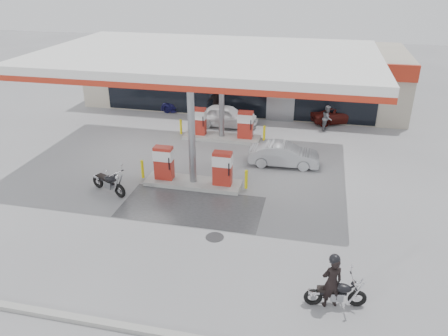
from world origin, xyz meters
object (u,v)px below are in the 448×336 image
object	(u,v)px
sedan_white	(226,116)
attendant	(327,118)
hatchback_silver	(284,155)
parked_car_left	(156,99)
parked_car_right	(340,113)
biker_walking	(216,103)
pump_island_near	(193,171)
main_motorcycle	(337,294)
parked_motorcycle	(109,183)
biker_main	(332,282)
pump_island_far	(222,127)

from	to	relation	value
sedan_white	attendant	distance (m)	6.24
hatchback_silver	parked_car_left	xyz separation A→B (m)	(-9.82, 7.85, 0.04)
parked_car_right	biker_walking	distance (m)	8.16
pump_island_near	biker_walking	bearing A→B (deg)	97.34
main_motorcycle	parked_motorcycle	world-z (taller)	parked_motorcycle
biker_main	parked_motorcycle	bearing A→B (deg)	-49.78
pump_island_near	sedan_white	xyz separation A→B (m)	(-0.21, 8.20, -0.03)
main_motorcycle	biker_main	distance (m)	0.49
parked_car_left	biker_walking	world-z (taller)	biker_walking
pump_island_far	sedan_white	bearing A→B (deg)	95.58
main_motorcycle	biker_main	bearing A→B (deg)	-178.92
pump_island_far	parked_car_right	bearing A→B (deg)	34.37
pump_island_near	attendant	world-z (taller)	pump_island_near
pump_island_near	parked_motorcycle	xyz separation A→B (m)	(-3.46, -1.59, -0.22)
pump_island_near	biker_main	world-z (taller)	pump_island_near
hatchback_silver	biker_walking	distance (m)	8.48
attendant	main_motorcycle	bearing A→B (deg)	-168.65
main_motorcycle	parked_motorcycle	bearing A→B (deg)	142.77
main_motorcycle	attendant	size ratio (longest dim) A/B	1.20
pump_island_far	biker_main	bearing A→B (deg)	-63.93
hatchback_silver	biker_walking	world-z (taller)	biker_walking
biker_main	hatchback_silver	xyz separation A→B (m)	(-2.34, 9.83, -0.29)
parked_motorcycle	hatchback_silver	world-z (taller)	hatchback_silver
pump_island_near	pump_island_far	xyz separation A→B (m)	(0.00, 6.00, 0.00)
sedan_white	biker_walking	distance (m)	1.93
main_motorcycle	parked_car_right	distance (m)	17.40
pump_island_near	parked_car_right	world-z (taller)	pump_island_near
pump_island_far	parked_motorcycle	bearing A→B (deg)	-114.49
hatchback_silver	parked_car_right	distance (m)	8.15
main_motorcycle	biker_walking	bearing A→B (deg)	105.16
attendant	parked_car_left	distance (m)	12.11
parked_motorcycle	parked_car_right	xyz separation A→B (m)	(10.30, 12.27, 0.08)
pump_island_near	parked_car_left	size ratio (longest dim) A/B	1.19
pump_island_far	biker_main	world-z (taller)	pump_island_far
pump_island_far	main_motorcycle	bearing A→B (deg)	-63.18
pump_island_near	attendant	bearing A→B (deg)	55.71
pump_island_near	parked_car_left	distance (m)	12.43
parked_motorcycle	biker_walking	size ratio (longest dim) A/B	1.05
parked_car_left	biker_main	bearing A→B (deg)	-132.61
main_motorcycle	sedan_white	distance (m)	16.33
pump_island_near	hatchback_silver	xyz separation A→B (m)	(3.90, 3.08, -0.12)
pump_island_near	parked_motorcycle	distance (m)	3.81
main_motorcycle	biker_walking	distance (m)	18.23
hatchback_silver	parked_car_left	world-z (taller)	parked_car_left
pump_island_near	main_motorcycle	xyz separation A→B (m)	(6.43, -6.72, -0.28)
biker_walking	parked_car_left	bearing A→B (deg)	150.09
pump_island_near	parked_car_left	xyz separation A→B (m)	(-5.92, 10.93, -0.08)
parked_motorcycle	biker_walking	bearing A→B (deg)	103.88
pump_island_far	sedan_white	distance (m)	2.21
sedan_white	hatchback_silver	world-z (taller)	sedan_white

